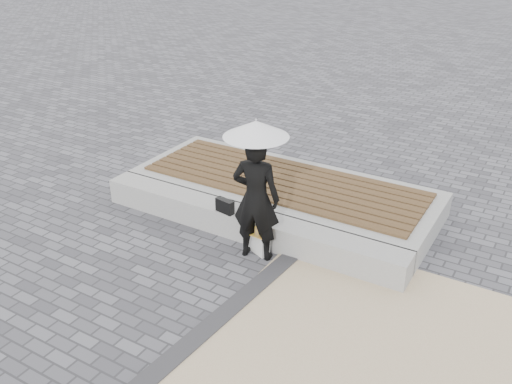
# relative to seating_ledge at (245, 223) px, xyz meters

# --- Properties ---
(ground) EXTENTS (80.00, 80.00, 0.00)m
(ground) POSITION_rel_seating_ledge_xyz_m (0.00, -1.60, -0.20)
(ground) COLOR #535359
(ground) RESTS_ON ground
(edging_band) EXTENTS (0.61, 5.20, 0.04)m
(edging_band) POSITION_rel_seating_ledge_xyz_m (0.75, -2.10, -0.18)
(edging_band) COLOR #2E2D30
(edging_band) RESTS_ON ground
(seating_ledge) EXTENTS (5.00, 0.45, 0.40)m
(seating_ledge) POSITION_rel_seating_ledge_xyz_m (0.00, 0.00, 0.00)
(seating_ledge) COLOR #999894
(seating_ledge) RESTS_ON ground
(timber_platform) EXTENTS (5.00, 2.00, 0.40)m
(timber_platform) POSITION_rel_seating_ledge_xyz_m (0.00, 1.20, 0.00)
(timber_platform) COLOR gray
(timber_platform) RESTS_ON ground
(timber_decking) EXTENTS (4.60, 1.60, 0.04)m
(timber_decking) POSITION_rel_seating_ledge_xyz_m (0.00, 1.20, 0.22)
(timber_decking) COLOR brown
(timber_decking) RESTS_ON timber_platform
(woman) EXTENTS (0.74, 0.57, 1.81)m
(woman) POSITION_rel_seating_ledge_xyz_m (0.43, -0.40, 0.70)
(woman) COLOR black
(woman) RESTS_ON ground
(parasol) EXTENTS (0.86, 0.86, 1.10)m
(parasol) POSITION_rel_seating_ledge_xyz_m (0.43, -0.40, 1.69)
(parasol) COLOR silver
(parasol) RESTS_ON ground
(handbag) EXTENTS (0.31, 0.15, 0.21)m
(handbag) POSITION_rel_seating_ledge_xyz_m (-0.24, -0.17, 0.30)
(handbag) COLOR black
(handbag) RESTS_ON seating_ledge
(canvas_tote) EXTENTS (0.36, 0.26, 0.35)m
(canvas_tote) POSITION_rel_seating_ledge_xyz_m (0.42, -0.31, -0.03)
(canvas_tote) COLOR beige
(canvas_tote) RESTS_ON ground
(magazine) EXTENTS (0.36, 0.27, 0.01)m
(magazine) POSITION_rel_seating_ledge_xyz_m (0.42, -0.36, 0.15)
(magazine) COLOR #CC543B
(magazine) RESTS_ON canvas_tote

